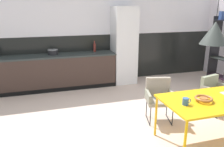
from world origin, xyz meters
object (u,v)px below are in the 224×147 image
Objects in this scene: refrigerator_column at (124,46)px; mug_dark_espresso at (186,101)px; armchair_facing_counter at (159,94)px; fruit_bowl at (204,99)px; bottle_oil_tall at (95,47)px; cooking_pot at (53,52)px; pendant_lamp_over_table_near at (215,33)px; armchair_corner_seat at (214,89)px.

refrigerator_column is 15.40× the size of mug_dark_espresso.
armchair_facing_counter is (-0.11, -2.30, -0.54)m from refrigerator_column.
bottle_oil_tall reaches higher than fruit_bowl.
pendant_lamp_over_table_near reaches higher than cooking_pot.
refrigerator_column is 8.02× the size of cooking_pot.
armchair_corner_seat is 0.71× the size of pendant_lamp_over_table_near.
cooking_pot reaches higher than mug_dark_espresso.
pendant_lamp_over_table_near is at bearing -74.58° from bottle_oil_tall.
refrigerator_column is 2.03× the size of pendant_lamp_over_table_near.
pendant_lamp_over_table_near reaches higher than armchair_facing_counter.
mug_dark_espresso is at bearing 21.20° from armchair_corner_seat.
bottle_oil_tall is 3.58m from pendant_lamp_over_table_near.
armchair_corner_seat is 2.81× the size of cooking_pot.
armchair_facing_counter is 1.57m from pendant_lamp_over_table_near.
armchair_corner_seat is 2.45× the size of bottle_oil_tall.
fruit_bowl is at bearing 28.10° from armchair_corner_seat.
armchair_facing_counter and fruit_bowl have the same top height.
mug_dark_espresso is 1.01m from pendant_lamp_over_table_near.
mug_dark_espresso is at bearing 97.73° from armchair_facing_counter.
refrigerator_column is at bearing -9.07° from bottle_oil_tall.
armchair_corner_seat is at bearing -64.33° from refrigerator_column.
armchair_facing_counter is 1.01m from mug_dark_espresso.
pendant_lamp_over_table_near is (0.03, -0.02, 0.96)m from fruit_bowl.
armchair_facing_counter is 1.22m from armchair_corner_seat.
mug_dark_espresso is 0.52× the size of cooking_pot.
bottle_oil_tall reaches higher than cooking_pot.
fruit_bowl reaches higher than armchair_corner_seat.
bottle_oil_tall is at bearing 170.93° from refrigerator_column.
refrigerator_column is 3.25m from fruit_bowl.
bottle_oil_tall is (-0.58, 3.39, 0.23)m from mug_dark_espresso.
mug_dark_espresso reaches higher than fruit_bowl.
refrigerator_column is 8.01× the size of fruit_bowl.
fruit_bowl is (0.11, -3.23, -0.27)m from refrigerator_column.
refrigerator_column reaches higher than fruit_bowl.
pendant_lamp_over_table_near is (0.35, 0.01, 0.95)m from mug_dark_espresso.
refrigerator_column is at bearing -78.42° from armchair_facing_counter.
fruit_bowl is at bearing -58.73° from cooking_pot.
refrigerator_column is 3.28m from mug_dark_espresso.
cooking_pot is 1.10m from bottle_oil_tall.
bottle_oil_tall is at bearing -66.23° from armchair_corner_seat.
fruit_bowl is at bearing -74.91° from bottle_oil_tall.
pendant_lamp_over_table_near reaches higher than fruit_bowl.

